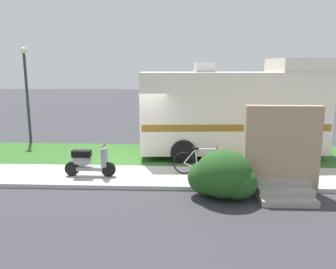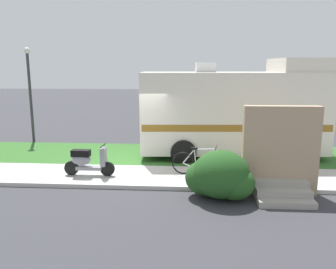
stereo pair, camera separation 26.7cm
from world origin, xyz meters
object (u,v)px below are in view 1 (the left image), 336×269
object	(u,v)px
bottle_green	(286,172)
motorhome_rv	(233,110)
pickup_truck_near	(187,116)
street_lamp_post	(26,86)
scooter	(88,161)
bicycle	(202,163)

from	to	relation	value
bottle_green	motorhome_rv	bearing A→B (deg)	114.67
pickup_truck_near	street_lamp_post	world-z (taller)	street_lamp_post
motorhome_rv	scooter	distance (m)	5.80
motorhome_rv	pickup_truck_near	world-z (taller)	motorhome_rv
scooter	bottle_green	bearing A→B (deg)	3.01
motorhome_rv	bicycle	size ratio (longest dim) A/B	3.88
motorhome_rv	bottle_green	bearing A→B (deg)	-65.33
bicycle	street_lamp_post	xyz separation A→B (m)	(-7.46, 4.72, 2.05)
scooter	pickup_truck_near	xyz separation A→B (m)	(3.07, 7.16, 0.39)
scooter	bottle_green	world-z (taller)	scooter
motorhome_rv	bottle_green	distance (m)	3.44
bottle_green	bicycle	bearing A→B (deg)	-178.25
scooter	bicycle	distance (m)	3.46
bottle_green	street_lamp_post	world-z (taller)	street_lamp_post
bottle_green	street_lamp_post	size ratio (longest dim) A/B	0.06
motorhome_rv	bicycle	distance (m)	3.40
motorhome_rv	bicycle	world-z (taller)	motorhome_rv
pickup_truck_near	bottle_green	distance (m)	7.49
bicycle	street_lamp_post	distance (m)	9.07
bicycle	bottle_green	distance (m)	2.61
bottle_green	street_lamp_post	distance (m)	11.31
bottle_green	street_lamp_post	xyz separation A→B (m)	(-10.05, 4.65, 2.33)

